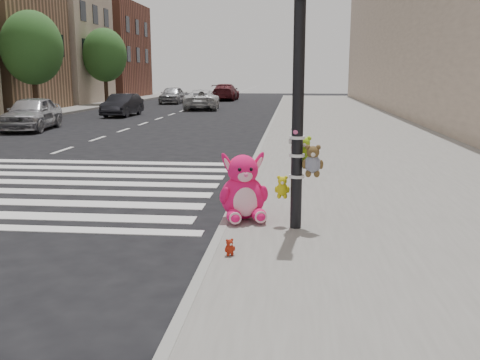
% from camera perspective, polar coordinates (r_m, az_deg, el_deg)
% --- Properties ---
extents(ground, '(120.00, 120.00, 0.00)m').
position_cam_1_polar(ground, '(6.60, -17.59, -9.75)').
color(ground, black).
rests_on(ground, ground).
extents(sidewalk_near, '(7.00, 80.00, 0.14)m').
position_cam_1_polar(sidewalk_near, '(15.99, 14.49, 2.85)').
color(sidewalk_near, slate).
rests_on(sidewalk_near, ground).
extents(curb_edge, '(0.12, 80.00, 0.15)m').
position_cam_1_polar(curb_edge, '(15.83, 2.04, 3.12)').
color(curb_edge, gray).
rests_on(curb_edge, ground).
extents(bld_far_d, '(6.00, 8.00, 10.00)m').
position_cam_1_polar(bld_far_d, '(44.55, -18.81, 14.13)').
color(bld_far_d, '#BDA790').
rests_on(bld_far_d, ground).
extents(bld_far_e, '(6.00, 10.00, 9.00)m').
position_cam_1_polar(bld_far_e, '(54.75, -13.94, 13.22)').
color(bld_far_e, brown).
rests_on(bld_far_e, ground).
extents(bld_near, '(5.00, 60.00, 10.00)m').
position_cam_1_polar(bld_near, '(26.99, 23.78, 16.06)').
color(bld_near, '#BDA790').
rests_on(bld_near, ground).
extents(signal_pole, '(0.69, 0.50, 4.00)m').
position_cam_1_polar(signal_pole, '(7.48, 6.44, 7.16)').
color(signal_pole, black).
rests_on(signal_pole, sidewalk_near).
extents(tree_far_b, '(3.20, 3.20, 5.44)m').
position_cam_1_polar(tree_far_b, '(30.90, -21.30, 12.99)').
color(tree_far_b, '#382619').
rests_on(tree_far_b, sidewalk_far).
extents(tree_far_c, '(3.20, 3.20, 5.44)m').
position_cam_1_polar(tree_far_c, '(41.03, -14.25, 12.78)').
color(tree_far_c, '#382619').
rests_on(tree_far_c, sidewalk_far).
extents(pink_bunny, '(0.82, 0.90, 1.05)m').
position_cam_1_polar(pink_bunny, '(8.04, 0.34, -1.25)').
color(pink_bunny, '#FA1566').
rests_on(pink_bunny, sidewalk_near).
extents(red_teddy, '(0.18, 0.16, 0.21)m').
position_cam_1_polar(red_teddy, '(6.52, -1.12, -7.18)').
color(red_teddy, '#A42310').
rests_on(red_teddy, sidewalk_near).
extents(car_silver_far, '(2.20, 4.29, 1.40)m').
position_cam_1_polar(car_silver_far, '(24.06, -21.33, 6.65)').
color(car_silver_far, '#AEAEB3').
rests_on(car_silver_far, ground).
extents(car_dark_far, '(1.40, 3.76, 1.23)m').
position_cam_1_polar(car_dark_far, '(30.60, -12.43, 7.81)').
color(car_dark_far, black).
rests_on(car_dark_far, ground).
extents(car_white_near, '(2.61, 4.88, 1.30)m').
position_cam_1_polar(car_white_near, '(35.81, -4.08, 8.57)').
color(car_white_near, silver).
rests_on(car_white_near, ground).
extents(car_maroon_near, '(2.07, 5.03, 1.45)m').
position_cam_1_polar(car_maroon_near, '(48.20, -1.55, 9.36)').
color(car_maroon_near, '#51171C').
rests_on(car_maroon_near, ground).
extents(car_silver_deep, '(1.68, 4.00, 1.35)m').
position_cam_1_polar(car_silver_deep, '(43.14, -7.24, 8.99)').
color(car_silver_deep, '#9D9DA1').
rests_on(car_silver_deep, ground).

